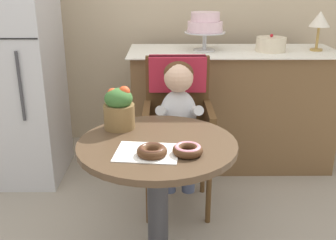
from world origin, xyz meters
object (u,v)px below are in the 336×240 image
Objects in this scene: seated_child at (179,111)px; round_layer_cake at (271,44)px; refrigerator at (9,63)px; wicker_chair at (178,109)px; cafe_table at (158,184)px; donut_mid at (152,151)px; donut_front at (188,149)px; flower_vase at (119,107)px; tiered_cake_stand at (205,25)px; table_lamp at (320,21)px.

round_layer_cake is at bearing 45.31° from seated_child.
wicker_chair is at bearing -18.35° from refrigerator.
seated_child is (0.12, 0.56, 0.17)m from cafe_table.
donut_front is at bearing 4.78° from donut_mid.
round_layer_cake is at bearing 59.40° from donut_mid.
wicker_chair reaches higher than flower_vase.
wicker_chair is 0.56× the size of refrigerator.
tiered_cake_stand is (0.22, 0.74, 0.41)m from seated_child.
donut_mid is at bearing -129.45° from table_lamp.
donut_front is 0.61× the size of flower_vase.
flower_vase is (-0.19, 0.18, 0.32)m from cafe_table.
round_layer_cake reaches higher than donut_mid.
donut_front is 0.08× the size of refrigerator.
flower_vase is 0.74× the size of table_lamp.
donut_mid is 0.37m from flower_vase.
flower_vase is 1.48m from round_layer_cake.
wicker_chair is 7.51× the size of donut_mid.
wicker_chair is at bearing -141.78° from round_layer_cake.
cafe_table is at bearing -98.13° from wicker_chair.
donut_mid is at bearing -62.61° from flower_vase.
flower_vase is 1.26m from refrigerator.
cafe_table is at bearing -131.99° from table_lamp.
flower_vase is 1.77m from table_lamp.
cafe_table is 0.59m from seated_child.
cafe_table is 0.30m from donut_front.
table_lamp is (1.04, 0.58, 0.48)m from wicker_chair.
flower_vase is at bearing 117.39° from donut_mid.
donut_mid reaches higher than donut_front.
donut_mid is (-0.13, -0.86, 0.10)m from wicker_chair.
donut_front is 0.45× the size of table_lamp.
table_lamp is at bearing 4.37° from round_layer_cake.
seated_child is 2.42× the size of tiered_cake_stand.
tiered_cake_stand reaches higher than wicker_chair.
table_lamp is at bearing 39.57° from flower_vase.
flower_vase is 0.97× the size of round_layer_cake.
round_layer_cake is 0.13× the size of refrigerator.
tiered_cake_stand is (0.20, 1.43, 0.35)m from donut_front.
donut_mid is 0.07× the size of refrigerator.
donut_front is 1.79m from table_lamp.
wicker_chair is 7.46× the size of donut_front.
tiered_cake_stand is (0.52, 1.12, 0.26)m from flower_vase.
donut_front is at bearing -125.97° from table_lamp.
seated_child is 5.68× the size of donut_front.
cafe_table is 2.40× the size of tiered_cake_stand.
donut_front is 1.57m from round_layer_cake.
round_layer_cake is (0.68, 1.39, 0.21)m from donut_front.
round_layer_cake is 0.76× the size of table_lamp.
flower_vase is at bearing -114.68° from tiered_cake_stand.
refrigerator reaches higher than cafe_table.
flower_vase is (-0.30, -0.38, 0.15)m from seated_child.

